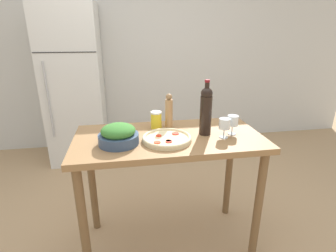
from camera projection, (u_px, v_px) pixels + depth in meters
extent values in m
plane|color=tan|center=(169.00, 240.00, 2.07)|extent=(14.00, 14.00, 0.00)
cube|color=silver|center=(143.00, 52.00, 3.57)|extent=(6.40, 0.06, 2.60)
cube|color=silver|center=(75.00, 85.00, 3.19)|extent=(0.66, 0.67, 1.88)
cube|color=black|center=(65.00, 52.00, 2.74)|extent=(0.64, 0.01, 0.01)
cylinder|color=#B2B2B7|center=(49.00, 101.00, 2.86)|extent=(0.02, 0.02, 0.85)
cube|color=olive|center=(169.00, 139.00, 1.78)|extent=(1.26, 0.63, 0.04)
cylinder|color=brown|center=(84.00, 228.00, 1.60)|extent=(0.06, 0.06, 0.85)
cylinder|color=brown|center=(258.00, 208.00, 1.78)|extent=(0.06, 0.06, 0.85)
cylinder|color=brown|center=(92.00, 183.00, 2.08)|extent=(0.06, 0.06, 0.85)
cylinder|color=brown|center=(229.00, 171.00, 2.26)|extent=(0.06, 0.06, 0.85)
cylinder|color=black|center=(206.00, 116.00, 1.76)|extent=(0.08, 0.08, 0.27)
sphere|color=black|center=(207.00, 93.00, 1.71)|extent=(0.08, 0.08, 0.08)
cylinder|color=black|center=(207.00, 88.00, 1.69)|extent=(0.03, 0.03, 0.07)
cylinder|color=maroon|center=(207.00, 81.00, 1.68)|extent=(0.03, 0.03, 0.02)
cylinder|color=silver|center=(224.00, 137.00, 1.74)|extent=(0.06, 0.06, 0.00)
cylinder|color=silver|center=(224.00, 133.00, 1.73)|extent=(0.01, 0.01, 0.06)
cylinder|color=white|center=(225.00, 124.00, 1.71)|extent=(0.07, 0.07, 0.07)
cylinder|color=maroon|center=(224.00, 128.00, 1.72)|extent=(0.07, 0.07, 0.01)
cylinder|color=silver|center=(232.00, 134.00, 1.80)|extent=(0.06, 0.06, 0.00)
cylinder|color=silver|center=(232.00, 129.00, 1.79)|extent=(0.01, 0.01, 0.06)
cylinder|color=white|center=(233.00, 121.00, 1.77)|extent=(0.07, 0.07, 0.07)
cylinder|color=maroon|center=(232.00, 124.00, 1.78)|extent=(0.07, 0.07, 0.02)
cylinder|color=#AD7F51|center=(169.00, 114.00, 1.90)|extent=(0.05, 0.05, 0.21)
sphere|color=#936C45|center=(169.00, 97.00, 1.86)|extent=(0.05, 0.05, 0.05)
cylinder|color=#384C6B|center=(119.00, 139.00, 1.63)|extent=(0.25, 0.25, 0.06)
ellipsoid|color=#38752D|center=(118.00, 131.00, 1.62)|extent=(0.21, 0.21, 0.09)
cylinder|color=beige|center=(167.00, 139.00, 1.69)|extent=(0.32, 0.32, 0.02)
torus|color=beige|center=(167.00, 138.00, 1.68)|extent=(0.32, 0.32, 0.02)
cylinder|color=red|center=(157.00, 142.00, 1.61)|extent=(0.04, 0.04, 0.01)
cylinder|color=red|center=(175.00, 134.00, 1.75)|extent=(0.05, 0.05, 0.01)
cylinder|color=#CD431C|center=(168.00, 141.00, 1.63)|extent=(0.04, 0.04, 0.01)
cylinder|color=red|center=(159.00, 136.00, 1.71)|extent=(0.04, 0.04, 0.01)
cylinder|color=red|center=(169.00, 141.00, 1.62)|extent=(0.04, 0.04, 0.01)
cylinder|color=yellow|center=(156.00, 121.00, 1.90)|extent=(0.08, 0.08, 0.11)
cylinder|color=white|center=(156.00, 113.00, 1.87)|extent=(0.08, 0.08, 0.01)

